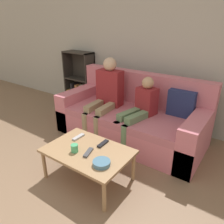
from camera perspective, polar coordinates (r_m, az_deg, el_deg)
name	(u,v)px	position (r m, az deg, el deg)	size (l,w,h in m)	color
wall_back	(155,45)	(3.64, 11.06, 16.82)	(12.00, 0.06, 2.60)	#B7B2A8
couch	(132,119)	(3.29, 5.19, -1.75)	(2.15, 0.96, 0.93)	#D1707F
bookshelf	(81,86)	(4.51, -8.22, 6.63)	(0.60, 0.28, 1.10)	#332D28
coffee_table	(88,153)	(2.43, -6.30, -10.56)	(0.92, 0.63, 0.38)	#A87F56
person_adult	(107,92)	(3.27, -1.38, 5.24)	(0.39, 0.66, 1.17)	#9E8966
person_child	(139,109)	(2.98, 7.19, 0.82)	(0.38, 0.69, 0.98)	#66845B
cup_near	(75,148)	(2.39, -9.77, -9.29)	(0.08, 0.08, 0.09)	#4CB77A
tv_remote_0	(88,152)	(2.35, -6.22, -10.47)	(0.09, 0.18, 0.02)	#47474C
tv_remote_1	(103,144)	(2.49, -2.39, -8.26)	(0.05, 0.17, 0.02)	black
tv_remote_2	(78,137)	(2.64, -8.76, -6.48)	(0.05, 0.17, 0.02)	#B7B7BC
snack_bowl	(102,163)	(2.18, -2.75, -13.16)	(0.18, 0.18, 0.05)	teal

